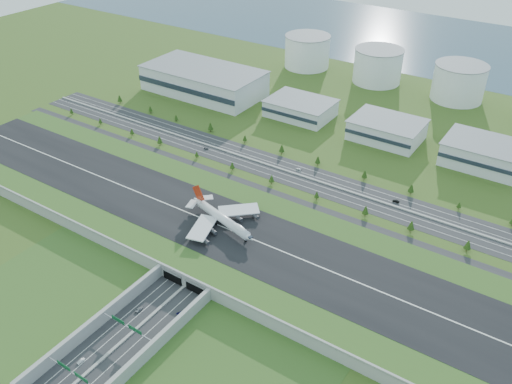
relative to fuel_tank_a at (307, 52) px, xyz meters
The scene contains 22 objects.
ground 332.88m from the fuel_tank_a, 68.84° to the right, with size 1200.00×1200.00×0.00m, color #334816.
airfield_deck 332.76m from the fuel_tank_a, 68.84° to the right, with size 520.00×100.00×9.20m.
underpass_road 426.88m from the fuel_tank_a, 73.66° to the right, with size 38.80×120.40×8.00m.
sign_gantry_near 422.58m from the fuel_tank_a, 73.50° to the right, with size 38.70×0.70×9.80m.
sign_gantry_far 456.23m from the fuel_tank_a, 74.75° to the right, with size 38.70×0.70×9.80m.
north_expressway 246.84m from the fuel_tank_a, 60.83° to the right, with size 560.00×36.00×0.12m, color #28282B.
tree_row 254.39m from the fuel_tank_a, 57.58° to the right, with size 506.22×48.67×8.35m.
hangar_west 134.72m from the fuel_tank_a, 111.80° to the right, with size 120.00×60.00×25.00m, color silver.
hangar_mid_a 134.54m from the fuel_tank_a, 63.43° to the right, with size 58.00×42.00×15.00m, color silver.
hangar_mid_b 188.43m from the fuel_tank_a, 39.61° to the right, with size 58.00×42.00×17.00m, color silver.
hangar_mid_c 255.13m from the fuel_tank_a, 28.07° to the right, with size 58.00×42.00×19.00m, color silver.
fuel_tank_a is the anchor object (origin of this frame).
fuel_tank_b 85.00m from the fuel_tank_a, ahead, with size 50.00×50.00×35.00m, color white.
fuel_tank_c 170.00m from the fuel_tank_a, ahead, with size 50.00×50.00×35.00m, color white.
bay_water 208.82m from the fuel_tank_a, 54.78° to the left, with size 1200.00×260.00×0.06m, color #345065.
boeing_747 327.19m from the fuel_tank_a, 70.49° to the right, with size 60.23×56.19×19.03m.
car_0 404.70m from the fuel_tank_a, 73.98° to the right, with size 1.97×4.89×1.67m, color #9D9CA0.
car_1 444.80m from the fuel_tank_a, 75.35° to the right, with size 1.46×4.20×1.38m, color white.
car_2 400.59m from the fuel_tank_a, 70.67° to the right, with size 2.34×5.07×1.41m, color #0F0E49.
car_4 223.32m from the fuel_tank_a, 82.94° to the right, with size 1.66×4.12×1.40m, color slate.
car_5 282.62m from the fuel_tank_a, 47.89° to the right, with size 1.73×4.96×1.63m, color black.
car_7 235.37m from the fuel_tank_a, 62.42° to the right, with size 1.92×4.72×1.37m, color white.
Camera 1 is at (163.25, -221.14, 215.54)m, focal length 38.00 mm.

